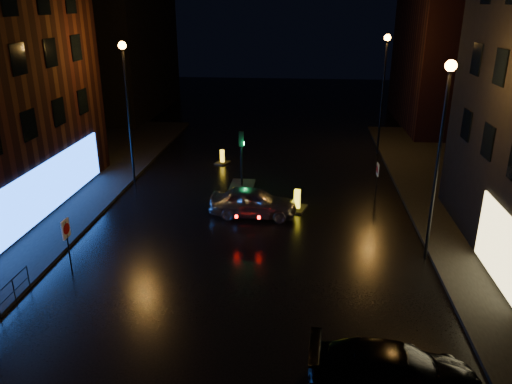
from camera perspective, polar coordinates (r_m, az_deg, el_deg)
ground at (r=17.45m, az=-3.40°, el=-15.69°), size 120.00×120.00×0.00m
building_far_left at (r=52.27m, az=-15.69°, el=16.43°), size 8.00×16.00×14.00m
building_far_right at (r=47.75m, az=21.56°, el=14.21°), size 8.00×14.00×12.00m
street_lamp_lfar at (r=30.01m, az=-14.58°, el=10.97°), size 0.44×0.44×8.37m
street_lamp_rnear at (r=21.12m, az=20.47°, el=6.35°), size 0.44×0.44×8.37m
street_lamp_rfar at (r=36.56m, az=14.42°, el=12.66°), size 0.44×0.44×8.37m
traffic_signal at (r=29.74m, az=-1.63°, el=1.46°), size 1.40×2.40×3.45m
silver_hatchback at (r=25.68m, az=-0.30°, el=-1.15°), size 4.52×1.98×1.52m
dark_sedan at (r=15.34m, az=15.62°, el=-19.19°), size 4.97×2.28×1.41m
bollard_near at (r=26.69m, az=4.70°, el=-1.52°), size 1.19×1.49×1.14m
bollard_far at (r=34.43m, az=-3.87°, el=3.63°), size 1.08×1.29×0.96m
road_sign_left at (r=21.30m, az=-20.84°, el=-4.44°), size 0.08×0.57×2.37m
road_sign_right at (r=28.28m, az=13.70°, el=2.17°), size 0.08×0.52×2.14m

